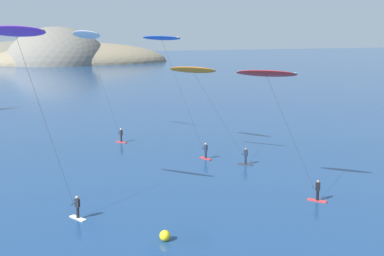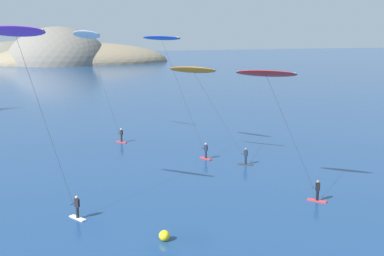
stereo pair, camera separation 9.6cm
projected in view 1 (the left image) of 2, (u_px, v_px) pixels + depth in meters
headland_island at (70, 62)px, 207.90m from camera, size 83.36×66.18×30.15m
kitesurfer_orange at (197, 78)px, 48.66m from camera, size 6.97×7.11×9.66m
kitesurfer_purple at (19, 45)px, 33.65m from camera, size 6.25×6.68×13.56m
kitesurfer_blue at (165, 48)px, 50.95m from camera, size 5.62×7.99×12.69m
kitesurfer_red at (271, 84)px, 37.37m from camera, size 6.14×5.73×10.24m
kitesurfer_white at (89, 42)px, 58.42m from camera, size 5.46×7.84×13.26m
marker_buoy at (165, 236)px, 30.52m from camera, size 0.70×0.70×0.70m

